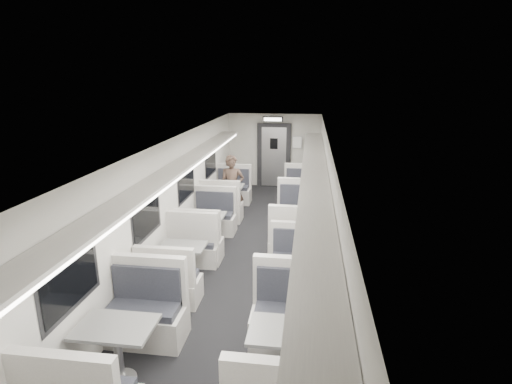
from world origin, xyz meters
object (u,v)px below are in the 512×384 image
(booth_left_b, at_px, (206,230))
(booth_right_b, at_px, (299,227))
(booth_right_d, at_px, (288,358))
(booth_right_a, at_px, (302,200))
(booth_left_d, at_px, (118,353))
(passenger, at_px, (232,188))
(exit_sign, at_px, (273,119))
(booth_right_c, at_px, (295,282))
(booth_left_c, at_px, (184,263))
(vestibule_door, at_px, (274,156))
(booth_left_a, at_px, (228,198))

(booth_left_b, height_order, booth_right_b, booth_right_b)
(booth_left_b, distance_m, booth_right_d, 4.40)
(booth_right_a, distance_m, booth_right_b, 2.08)
(booth_left_d, bearing_deg, booth_right_d, 4.83)
(booth_right_b, relative_size, booth_right_d, 1.03)
(booth_right_b, distance_m, passenger, 2.23)
(booth_right_a, relative_size, exit_sign, 3.49)
(booth_right_a, xyz_separation_m, booth_right_c, (0.00, -4.42, -0.03))
(booth_left_b, relative_size, booth_right_b, 0.88)
(booth_right_b, relative_size, booth_right_c, 1.17)
(booth_left_c, relative_size, passenger, 1.16)
(booth_right_c, height_order, exit_sign, exit_sign)
(booth_right_a, relative_size, passenger, 1.28)
(booth_left_c, bearing_deg, booth_right_b, 43.29)
(booth_right_b, xyz_separation_m, vestibule_door, (-1.00, 4.75, 0.63))
(vestibule_door, height_order, exit_sign, exit_sign)
(booth_left_a, relative_size, booth_left_b, 1.02)
(booth_right_b, bearing_deg, booth_right_d, -90.00)
(booth_left_a, xyz_separation_m, booth_right_a, (2.00, 0.05, 0.02))
(vestibule_door, bearing_deg, booth_right_d, -83.64)
(booth_left_b, xyz_separation_m, booth_right_b, (2.00, 0.31, 0.05))
(booth_left_b, bearing_deg, booth_left_c, -90.00)
(booth_left_b, xyz_separation_m, booth_right_a, (2.00, 2.39, 0.02))
(booth_left_c, bearing_deg, passenger, 85.34)
(booth_left_c, bearing_deg, booth_right_d, -49.48)
(booth_right_d, bearing_deg, booth_right_c, 90.00)
(booth_right_c, bearing_deg, exit_sign, 98.62)
(booth_left_c, distance_m, booth_right_d, 3.08)
(passenger, distance_m, exit_sign, 3.35)
(vestibule_door, bearing_deg, passenger, -102.18)
(booth_left_b, xyz_separation_m, passenger, (0.26, 1.64, 0.48))
(booth_right_a, bearing_deg, booth_right_c, -90.00)
(booth_right_d, relative_size, passenger, 1.33)
(booth_right_b, height_order, vestibule_door, vestibule_door)
(booth_left_a, xyz_separation_m, exit_sign, (1.00, 2.23, 1.91))
(booth_left_a, distance_m, booth_left_c, 3.92)
(booth_right_a, bearing_deg, booth_left_d, -107.16)
(booth_left_c, relative_size, booth_right_a, 0.90)
(booth_right_a, bearing_deg, vestibule_door, 110.55)
(booth_left_d, distance_m, booth_right_d, 2.01)
(booth_left_c, xyz_separation_m, exit_sign, (1.00, 6.15, 1.93))
(booth_right_b, bearing_deg, vestibule_door, 101.88)
(booth_left_c, xyz_separation_m, booth_right_d, (2.00, -2.34, 0.05))
(booth_left_a, bearing_deg, vestibule_door, 69.77)
(booth_right_b, relative_size, vestibule_door, 1.10)
(booth_right_a, xyz_separation_m, passenger, (-1.74, -0.75, 0.46))
(booth_right_a, bearing_deg, booth_left_b, -129.93)
(passenger, bearing_deg, booth_right_d, -80.93)
(booth_left_b, height_order, booth_right_a, booth_right_a)
(booth_left_c, bearing_deg, exit_sign, 80.76)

